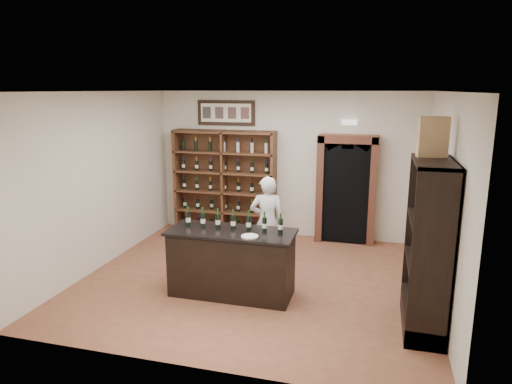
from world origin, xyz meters
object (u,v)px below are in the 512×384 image
(shopkeeper, at_px, (267,222))
(wine_shelf, at_px, (225,182))
(counter_bottle_0, at_px, (188,219))
(side_cabinet, at_px, (428,273))
(wine_crate, at_px, (433,137))
(tasting_counter, at_px, (232,263))

(shopkeeper, bearing_deg, wine_shelf, -65.49)
(wine_shelf, bearing_deg, counter_bottle_0, -82.38)
(side_cabinet, relative_size, wine_crate, 4.35)
(tasting_counter, xyz_separation_m, shopkeeper, (0.23, 1.27, 0.30))
(shopkeeper, bearing_deg, tasting_counter, 65.37)
(wine_shelf, xyz_separation_m, shopkeeper, (1.33, -1.66, -0.30))
(side_cabinet, xyz_separation_m, shopkeeper, (-2.49, 1.57, 0.04))
(counter_bottle_0, bearing_deg, wine_shelf, 97.62)
(wine_crate, bearing_deg, counter_bottle_0, 169.22)
(tasting_counter, xyz_separation_m, wine_crate, (2.67, -0.03, 1.96))
(shopkeeper, xyz_separation_m, wine_crate, (2.44, -1.30, 1.66))
(side_cabinet, height_order, shopkeeper, side_cabinet)
(counter_bottle_0, distance_m, wine_crate, 3.65)
(counter_bottle_0, bearing_deg, tasting_counter, -7.31)
(wine_shelf, relative_size, side_cabinet, 1.00)
(tasting_counter, bearing_deg, counter_bottle_0, 172.69)
(shopkeeper, distance_m, wine_crate, 3.22)
(wine_crate, bearing_deg, shopkeeper, 143.22)
(tasting_counter, distance_m, counter_bottle_0, 0.95)
(side_cabinet, relative_size, shopkeeper, 1.38)
(side_cabinet, bearing_deg, counter_bottle_0, 173.50)
(tasting_counter, distance_m, shopkeeper, 1.32)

